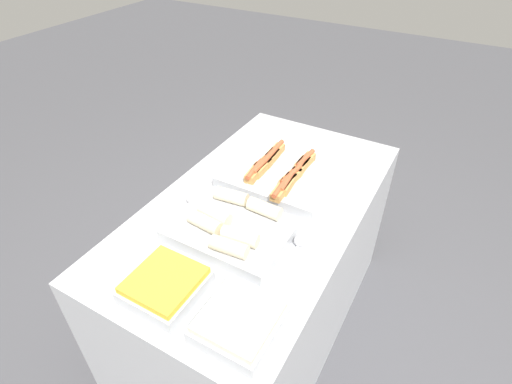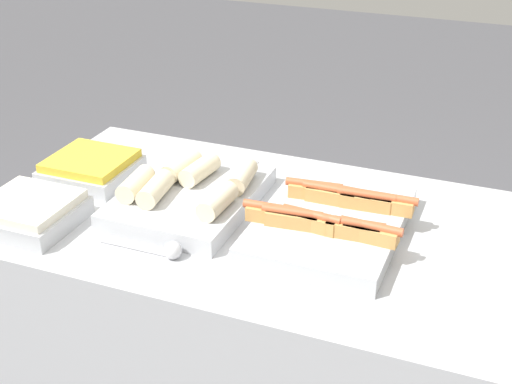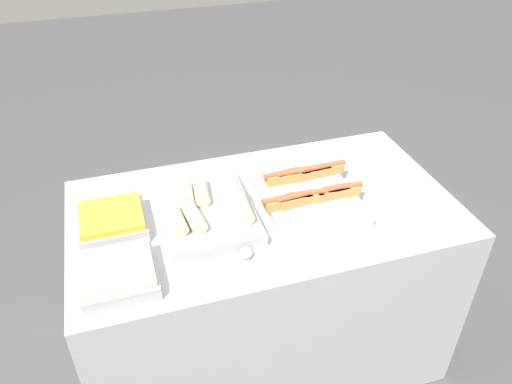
{
  "view_description": "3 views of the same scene",
  "coord_description": "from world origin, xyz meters",
  "views": [
    {
      "loc": [
        -1.17,
        -0.64,
        1.94
      ],
      "look_at": [
        -0.04,
        0.0,
        0.94
      ],
      "focal_mm": 28.0,
      "sensor_mm": 36.0,
      "label": 1
    },
    {
      "loc": [
        0.58,
        -1.53,
        1.79
      ],
      "look_at": [
        -0.04,
        0.0,
        0.94
      ],
      "focal_mm": 50.0,
      "sensor_mm": 36.0,
      "label": 2
    },
    {
      "loc": [
        -0.49,
        -1.47,
        2.03
      ],
      "look_at": [
        -0.04,
        0.0,
        0.94
      ],
      "focal_mm": 35.0,
      "sensor_mm": 36.0,
      "label": 3
    }
  ],
  "objects": [
    {
      "name": "tray_side_front",
      "position": [
        -0.57,
        -0.25,
        0.89
      ],
      "size": [
        0.24,
        0.23,
        0.07
      ],
      "color": "#B7BABF",
      "rests_on": "counter"
    },
    {
      "name": "tray_hotdogs",
      "position": [
        0.17,
        0.0,
        0.89
      ],
      "size": [
        0.41,
        0.48,
        0.1
      ],
      "color": "#B7BABF",
      "rests_on": "counter"
    },
    {
      "name": "tray_wraps",
      "position": [
        -0.23,
        -0.0,
        0.89
      ],
      "size": [
        0.34,
        0.45,
        0.1
      ],
      "color": "#B7BABF",
      "rests_on": "counter"
    },
    {
      "name": "serving_spoon_near",
      "position": [
        -0.17,
        -0.25,
        0.88
      ],
      "size": [
        0.23,
        0.04,
        0.04
      ],
      "color": "silver",
      "rests_on": "counter"
    },
    {
      "name": "counter",
      "position": [
        0.0,
        0.0,
        0.43
      ],
      "size": [
        1.49,
        0.83,
        0.86
      ],
      "color": "#B7BABF",
      "rests_on": "ground_plane"
    },
    {
      "name": "serving_spoon_far",
      "position": [
        -0.17,
        0.25,
        0.88
      ],
      "size": [
        0.23,
        0.04,
        0.04
      ],
      "color": "silver",
      "rests_on": "counter"
    },
    {
      "name": "ground_plane",
      "position": [
        0.0,
        0.0,
        0.0
      ],
      "size": [
        12.0,
        12.0,
        0.0
      ],
      "primitive_type": "plane",
      "color": "#4C4C51"
    },
    {
      "name": "tray_side_back",
      "position": [
        -0.57,
        0.04,
        0.89
      ],
      "size": [
        0.24,
        0.23,
        0.07
      ],
      "color": "#B7BABF",
      "rests_on": "counter"
    }
  ]
}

